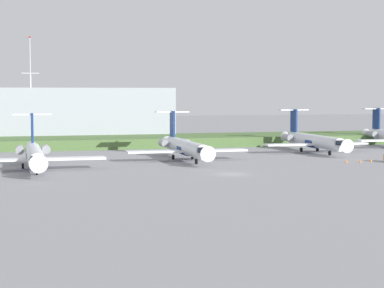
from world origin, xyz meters
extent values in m
plane|color=gray|center=(0.00, 30.00, 0.00)|extent=(500.00, 500.00, 0.00)
cube|color=#4C6B38|center=(0.00, 61.12, 1.15)|extent=(320.00, 20.00, 2.31)
cylinder|color=silver|center=(-29.37, 14.30, 2.45)|extent=(2.70, 24.00, 2.70)
cone|color=silver|center=(-29.37, 0.80, 2.45)|extent=(2.70, 3.00, 2.70)
cone|color=silver|center=(-29.37, 28.30, 2.45)|extent=(2.30, 4.00, 2.29)
cube|color=black|center=(-29.37, 2.70, 2.92)|extent=(2.02, 1.80, 0.90)
cylinder|color=navy|center=(-29.37, 14.30, 2.30)|extent=(2.76, 3.60, 2.76)
cube|color=silver|center=(-23.46, 13.30, 1.84)|extent=(11.00, 3.20, 0.36)
cube|color=navy|center=(-29.37, 25.30, 6.40)|extent=(0.36, 3.20, 5.20)
cube|color=silver|center=(-29.37, 25.60, 8.80)|extent=(6.80, 1.80, 0.24)
cylinder|color=gray|center=(-31.62, 23.50, 2.65)|extent=(1.50, 3.40, 1.50)
cylinder|color=gray|center=(-27.12, 23.50, 2.65)|extent=(1.50, 3.40, 1.50)
cylinder|color=gray|center=(-29.37, 6.86, 1.00)|extent=(0.20, 0.20, 0.65)
cylinder|color=black|center=(-29.37, 6.86, 0.45)|extent=(0.30, 0.90, 0.90)
cylinder|color=black|center=(-31.27, 16.70, 0.45)|extent=(0.35, 0.90, 0.90)
cylinder|color=black|center=(-27.47, 16.70, 0.45)|extent=(0.35, 0.90, 0.90)
cylinder|color=silver|center=(-1.35, 23.78, 2.45)|extent=(2.70, 24.00, 2.70)
cone|color=silver|center=(-1.35, 10.28, 2.45)|extent=(2.70, 3.00, 2.70)
cone|color=silver|center=(-1.35, 37.78, 2.45)|extent=(2.29, 4.00, 2.29)
cube|color=black|center=(-1.35, 12.18, 2.92)|extent=(2.03, 1.80, 0.90)
cylinder|color=navy|center=(-1.35, 23.78, 2.30)|extent=(2.76, 3.60, 2.76)
cube|color=silver|center=(-7.26, 22.78, 1.84)|extent=(11.00, 3.20, 0.36)
cube|color=silver|center=(4.55, 22.78, 1.84)|extent=(11.00, 3.20, 0.36)
cube|color=navy|center=(-1.35, 34.78, 6.40)|extent=(0.36, 3.20, 5.20)
cube|color=silver|center=(-1.35, 35.08, 8.80)|extent=(6.80, 1.80, 0.24)
cylinder|color=gray|center=(-3.60, 32.98, 2.65)|extent=(1.50, 3.40, 1.50)
cylinder|color=gray|center=(0.90, 32.98, 2.65)|extent=(1.50, 3.40, 1.50)
cylinder|color=gray|center=(-1.35, 16.34, 1.00)|extent=(0.20, 0.20, 0.65)
cylinder|color=black|center=(-1.35, 16.34, 0.45)|extent=(0.30, 0.90, 0.90)
cylinder|color=black|center=(-3.25, 26.18, 0.45)|extent=(0.35, 0.90, 0.90)
cylinder|color=black|center=(0.55, 26.18, 0.45)|extent=(0.35, 0.90, 0.90)
cylinder|color=silver|center=(29.43, 33.77, 2.45)|extent=(2.70, 24.00, 2.70)
cone|color=silver|center=(29.43, 20.27, 2.45)|extent=(2.70, 3.00, 2.70)
cone|color=silver|center=(29.43, 47.77, 2.45)|extent=(2.30, 4.00, 2.29)
cube|color=black|center=(29.43, 22.17, 2.92)|extent=(2.02, 1.80, 0.90)
cylinder|color=navy|center=(29.43, 33.77, 2.30)|extent=(2.76, 3.60, 2.76)
cube|color=silver|center=(23.52, 32.77, 1.84)|extent=(11.00, 3.20, 0.36)
cube|color=silver|center=(35.33, 32.77, 1.84)|extent=(11.00, 3.20, 0.36)
cube|color=navy|center=(29.43, 44.77, 6.40)|extent=(0.36, 3.20, 5.20)
cube|color=silver|center=(29.43, 45.07, 8.80)|extent=(6.80, 1.80, 0.24)
cylinder|color=gray|center=(27.18, 42.97, 2.65)|extent=(1.50, 3.40, 1.50)
cylinder|color=gray|center=(31.68, 42.97, 2.65)|extent=(1.50, 3.40, 1.50)
cylinder|color=gray|center=(29.43, 26.33, 1.00)|extent=(0.20, 0.20, 0.65)
cylinder|color=black|center=(29.43, 26.33, 0.45)|extent=(0.30, 0.90, 0.90)
cylinder|color=black|center=(27.53, 36.17, 0.45)|extent=(0.35, 0.90, 0.90)
cylinder|color=black|center=(31.33, 36.17, 0.45)|extent=(0.35, 0.90, 0.90)
cone|color=silver|center=(54.44, 54.86, 2.45)|extent=(2.30, 4.00, 2.29)
cube|color=silver|center=(48.53, 39.86, 1.84)|extent=(11.00, 3.20, 0.36)
cube|color=navy|center=(54.44, 51.86, 6.40)|extent=(0.36, 3.20, 5.20)
cube|color=silver|center=(54.44, 52.16, 8.80)|extent=(6.80, 1.80, 0.24)
cylinder|color=gray|center=(52.19, 50.06, 2.65)|extent=(1.50, 3.40, 1.50)
cylinder|color=#B2B2B7|center=(-27.86, 80.62, 8.66)|extent=(0.50, 0.50, 17.32)
cylinder|color=#B2B2B7|center=(-27.86, 80.62, 21.98)|extent=(0.28, 0.28, 9.33)
cube|color=#B2B2B7|center=(-27.86, 80.62, 17.72)|extent=(4.40, 0.20, 0.20)
sphere|color=red|center=(-27.86, 80.62, 26.90)|extent=(0.50, 0.50, 0.50)
cube|color=#9EA3AD|center=(-20.56, 81.28, 6.97)|extent=(56.25, 24.89, 13.95)
cone|color=orange|center=(25.70, 11.90, 0.28)|extent=(0.44, 0.44, 0.55)
cone|color=orange|center=(28.35, 11.67, 0.28)|extent=(0.44, 0.44, 0.55)
cone|color=orange|center=(30.90, 12.38, 0.28)|extent=(0.44, 0.44, 0.55)
camera|label=1|loc=(-33.37, -101.43, 12.48)|focal=64.73mm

